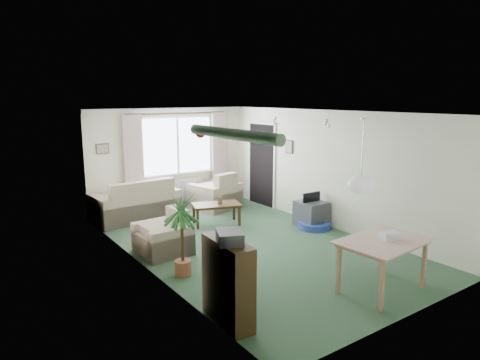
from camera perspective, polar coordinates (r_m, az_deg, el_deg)
ground at (r=7.95m, az=1.25°, el=-8.50°), size 6.50×6.50×0.00m
window at (r=10.43m, az=-8.37°, el=4.56°), size 1.80×0.03×1.30m
curtain_rod at (r=10.30m, az=-8.29°, el=8.78°), size 2.60×0.03×0.03m
curtain_left at (r=9.91m, az=-14.02°, el=2.67°), size 0.45×0.08×2.00m
curtain_right at (r=10.93m, az=-2.69°, el=3.75°), size 0.45×0.08×2.00m
radiator at (r=10.58m, az=-8.10°, el=-1.39°), size 1.20×0.10×0.55m
doorway at (r=10.58m, az=2.93°, el=2.02°), size 0.03×0.95×2.00m
pendant_lamp at (r=6.07m, az=15.79°, el=-0.62°), size 0.36×0.36×0.36m
tinsel_garland at (r=4.52m, az=-1.10°, el=6.15°), size 1.60×1.60×0.12m
bauble_cluster_a at (r=9.01m, az=4.65°, el=8.22°), size 0.20×0.20×0.20m
bauble_cluster_b at (r=8.34m, az=11.56°, el=7.80°), size 0.20×0.20×0.20m
wall_picture_back at (r=9.76m, az=-17.88°, el=3.99°), size 0.28×0.03×0.22m
wall_picture_right at (r=9.74m, az=6.56°, el=4.44°), size 0.03×0.24×0.30m
sofa at (r=9.66m, az=-13.81°, el=-2.47°), size 1.89×1.11×0.91m
armchair_corner at (r=10.33m, az=-3.37°, el=-1.34°), size 1.18×1.14×0.89m
armchair_left at (r=7.51m, az=-10.29°, el=-6.84°), size 0.83×0.87×0.76m
coffee_table at (r=9.08m, az=-3.17°, el=-4.54°), size 1.11×0.84×0.44m
photo_frame at (r=8.99m, az=-2.70°, el=-2.70°), size 0.12×0.05×0.16m
bookshelf at (r=5.20m, az=-1.64°, el=-13.42°), size 0.34×0.86×1.02m
hifi_box at (r=4.91m, az=-1.39°, el=-7.62°), size 0.40×0.43×0.14m
houseplant at (r=6.49m, az=-7.73°, el=-7.36°), size 0.71×0.71×1.25m
dining_table at (r=6.35m, az=18.40°, el=-10.84°), size 1.21×0.86×0.72m
gift_box at (r=6.28m, az=19.37°, el=-7.08°), size 0.29×0.25×0.12m
tv_cube at (r=9.04m, az=9.45°, el=-4.48°), size 0.54×0.59×0.53m
pet_bed at (r=8.96m, az=9.84°, el=-5.94°), size 0.72×0.72×0.13m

